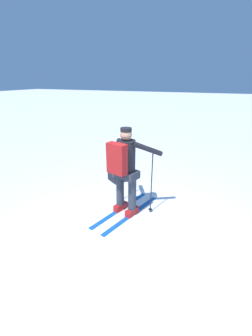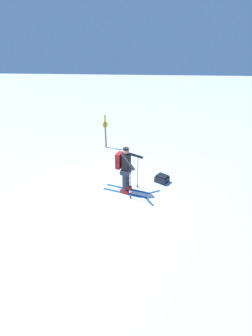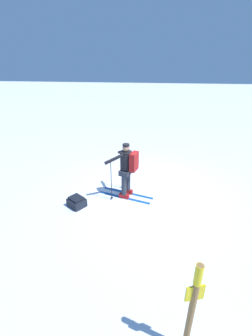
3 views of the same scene
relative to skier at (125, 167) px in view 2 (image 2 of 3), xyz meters
name	(u,v)px [view 2 (image 2 of 3)]	position (x,y,z in m)	size (l,w,h in m)	color
ground_plane	(106,196)	(0.41, -0.64, -0.96)	(80.00, 80.00, 0.00)	white
skier	(125,167)	(0.00, 0.00, 0.00)	(1.00, 1.67, 1.66)	#144C9E
dropped_backpack	(162,179)	(-0.74, 1.32, -0.82)	(0.57, 0.59, 0.29)	black
trail_marker	(105,129)	(-3.88, -1.37, 0.02)	(0.10, 0.24, 1.65)	olive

